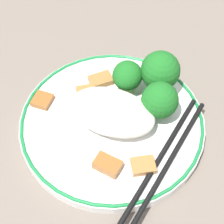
# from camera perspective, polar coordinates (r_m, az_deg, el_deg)

# --- Properties ---
(ground_plane) EXTENTS (3.00, 3.00, 0.00)m
(ground_plane) POSITION_cam_1_polar(r_m,az_deg,el_deg) (0.53, 0.00, -2.34)
(ground_plane) COLOR #665B51
(plate) EXTENTS (0.25, 0.25, 0.02)m
(plate) POSITION_cam_1_polar(r_m,az_deg,el_deg) (0.52, 0.00, -1.72)
(plate) COLOR white
(plate) RESTS_ON ground_plane
(rice_mound) EXTENTS (0.12, 0.07, 0.04)m
(rice_mound) POSITION_cam_1_polar(r_m,az_deg,el_deg) (0.49, -0.32, -0.28)
(rice_mound) COLOR white
(rice_mound) RESTS_ON plate
(broccoli_back_left) EXTENTS (0.05, 0.05, 0.06)m
(broccoli_back_left) POSITION_cam_1_polar(r_m,az_deg,el_deg) (0.50, 7.29, 1.78)
(broccoli_back_left) COLOR #72AD4C
(broccoli_back_left) RESTS_ON plate
(broccoli_back_center) EXTENTS (0.06, 0.06, 0.07)m
(broccoli_back_center) POSITION_cam_1_polar(r_m,az_deg,el_deg) (0.52, 7.35, 6.21)
(broccoli_back_center) COLOR #72AD4C
(broccoli_back_center) RESTS_ON plate
(broccoli_back_right) EXTENTS (0.04, 0.04, 0.05)m
(broccoli_back_right) POSITION_cam_1_polar(r_m,az_deg,el_deg) (0.52, 2.84, 5.34)
(broccoli_back_right) COLOR #72AD4C
(broccoli_back_right) RESTS_ON plate
(meat_near_front) EXTENTS (0.03, 0.03, 0.01)m
(meat_near_front) POSITION_cam_1_polar(r_m,az_deg,el_deg) (0.54, -10.57, 1.78)
(meat_near_front) COLOR brown
(meat_near_front) RESTS_ON plate
(meat_near_left) EXTENTS (0.04, 0.04, 0.01)m
(meat_near_left) POSITION_cam_1_polar(r_m,az_deg,el_deg) (0.47, 4.77, -8.14)
(meat_near_left) COLOR #9E6633
(meat_near_left) RESTS_ON plate
(meat_near_right) EXTENTS (0.04, 0.04, 0.01)m
(meat_near_right) POSITION_cam_1_polar(r_m,az_deg,el_deg) (0.55, -1.72, 4.89)
(meat_near_right) COLOR #9E6633
(meat_near_right) RESTS_ON plate
(meat_near_back) EXTENTS (0.04, 0.03, 0.01)m
(meat_near_back) POSITION_cam_1_polar(r_m,az_deg,el_deg) (0.47, -0.67, -8.05)
(meat_near_back) COLOR brown
(meat_near_back) RESTS_ON plate
(meat_on_rice_edge) EXTENTS (0.04, 0.04, 0.01)m
(meat_on_rice_edge) POSITION_cam_1_polar(r_m,az_deg,el_deg) (0.53, -3.84, 2.43)
(meat_on_rice_edge) COLOR #9E6633
(meat_on_rice_edge) RESTS_ON plate
(chopsticks) EXTENTS (0.06, 0.22, 0.01)m
(chopsticks) POSITION_cam_1_polar(r_m,az_deg,el_deg) (0.48, 7.73, -7.71)
(chopsticks) COLOR black
(chopsticks) RESTS_ON plate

